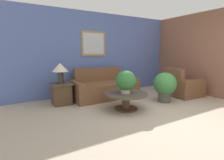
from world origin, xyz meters
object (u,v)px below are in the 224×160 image
object	(u,v)px
coffee_table	(126,97)
potted_plant_on_table	(126,81)
potted_plant_floor	(165,85)
couch_main	(104,88)
armchair	(181,86)
side_table	(61,93)
table_lamp	(60,69)

from	to	relation	value
coffee_table	potted_plant_on_table	distance (m)	0.40
potted_plant_floor	coffee_table	bearing A→B (deg)	179.04
couch_main	armchair	world-z (taller)	same
couch_main	coffee_table	distance (m)	1.26
couch_main	side_table	xyz separation A→B (m)	(-1.29, -0.05, 0.00)
couch_main	armchair	xyz separation A→B (m)	(2.22, -1.03, 0.00)
coffee_table	potted_plant_on_table	size ratio (longest dim) A/B	1.90
couch_main	potted_plant_on_table	world-z (taller)	potted_plant_on_table
armchair	side_table	world-z (taller)	armchair
couch_main	side_table	bearing A→B (deg)	-177.81
couch_main	potted_plant_on_table	size ratio (longest dim) A/B	3.58
coffee_table	potted_plant_floor	distance (m)	1.29
table_lamp	potted_plant_on_table	size ratio (longest dim) A/B	0.98
potted_plant_on_table	armchair	bearing A→B (deg)	6.11
potted_plant_on_table	potted_plant_floor	distance (m)	1.32
side_table	potted_plant_on_table	size ratio (longest dim) A/B	1.04
armchair	table_lamp	world-z (taller)	table_lamp
coffee_table	side_table	bearing A→B (deg)	135.10
coffee_table	potted_plant_on_table	xyz separation A→B (m)	(-0.02, -0.01, 0.40)
armchair	table_lamp	size ratio (longest dim) A/B	2.13
armchair	coffee_table	distance (m)	2.30
couch_main	potted_plant_floor	world-z (taller)	couch_main
potted_plant_on_table	potted_plant_floor	size ratio (longest dim) A/B	0.66
couch_main	potted_plant_on_table	distance (m)	1.34
table_lamp	potted_plant_on_table	bearing A→B (deg)	-45.59
coffee_table	side_table	world-z (taller)	side_table
coffee_table	potted_plant_on_table	bearing A→B (deg)	-148.21
armchair	table_lamp	xyz separation A→B (m)	(-3.50, 0.98, 0.65)
couch_main	potted_plant_floor	xyz separation A→B (m)	(1.21, -1.28, 0.18)
side_table	couch_main	bearing A→B (deg)	2.19
coffee_table	table_lamp	distance (m)	1.83
side_table	potted_plant_floor	world-z (taller)	potted_plant_floor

